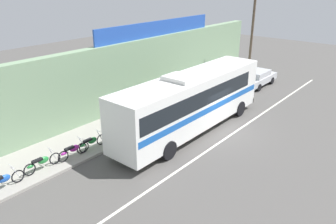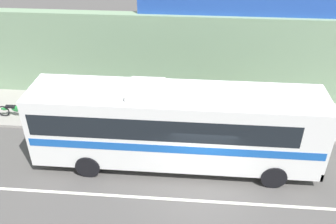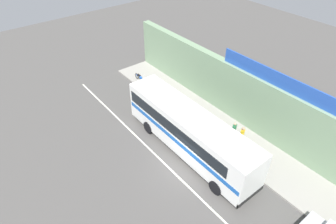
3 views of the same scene
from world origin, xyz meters
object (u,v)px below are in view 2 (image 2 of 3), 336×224
intercity_bus (174,124)px  pedestrian_far_right (222,101)px  motorcycle_green (68,114)px  motorcycle_purple (46,113)px  motorcycle_black (15,110)px  pedestrian_near_shop (205,101)px

intercity_bus → pedestrian_far_right: 4.28m
motorcycle_green → motorcycle_purple: size_ratio=1.02×
motorcycle_black → pedestrian_near_shop: size_ratio=1.24×
motorcycle_purple → pedestrian_far_right: size_ratio=1.10×
pedestrian_far_right → motorcycle_black: bearing=-175.8°
motorcycle_green → pedestrian_near_shop: bearing=8.2°
intercity_bus → motorcycle_purple: intercity_bus is taller
motorcycle_green → pedestrian_far_right: size_ratio=1.12×
motorcycle_black → pedestrian_near_shop: (9.80, 0.86, 0.49)m
motorcycle_green → pedestrian_far_right: pedestrian_far_right is taller
motorcycle_green → motorcycle_purple: same height
motorcycle_purple → pedestrian_near_shop: pedestrian_near_shop is taller
intercity_bus → motorcycle_green: 6.35m
motorcycle_purple → motorcycle_black: bearing=175.0°
motorcycle_black → pedestrian_far_right: bearing=4.2°
intercity_bus → motorcycle_black: intercity_bus is taller
motorcycle_green → motorcycle_black: bearing=177.1°
motorcycle_black → pedestrian_near_shop: pedestrian_near_shop is taller
intercity_bus → pedestrian_far_right: intercity_bus is taller
intercity_bus → pedestrian_near_shop: size_ratio=7.56×
intercity_bus → motorcycle_purple: 7.38m
motorcycle_green → motorcycle_black: size_ratio=0.98×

